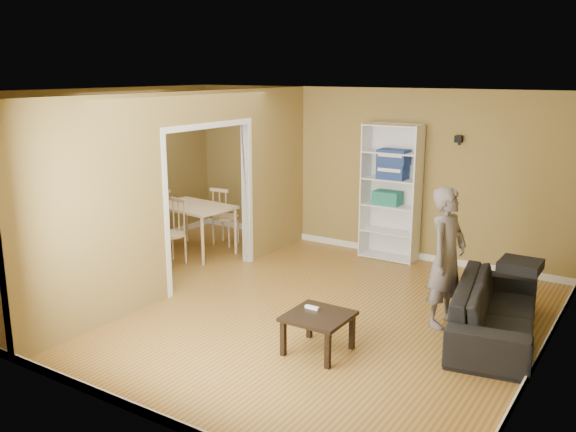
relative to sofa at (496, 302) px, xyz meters
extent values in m
plane|color=#B5762F|center=(-2.70, -0.51, -0.40)|extent=(6.50, 6.50, 0.00)
plane|color=white|center=(-2.70, -0.51, 2.20)|extent=(6.50, 6.50, 0.00)
plane|color=olive|center=(-2.70, 2.24, 0.90)|extent=(6.50, 0.00, 6.50)
plane|color=olive|center=(-2.70, -3.26, 0.90)|extent=(6.50, 0.00, 6.50)
plane|color=olive|center=(-5.95, -0.51, 0.90)|extent=(0.00, 5.50, 5.50)
plane|color=olive|center=(0.55, -0.51, 0.90)|extent=(0.00, 5.50, 5.50)
cube|color=black|center=(-1.20, 2.18, 1.50)|extent=(0.10, 0.10, 0.10)
imported|color=#28282C|center=(0.00, 0.00, 0.00)|extent=(2.22, 1.24, 0.80)
imported|color=slate|center=(-0.58, 0.01, 0.54)|extent=(0.76, 0.64, 1.88)
cube|color=white|center=(-2.57, 2.05, 0.64)|extent=(0.02, 0.38, 2.08)
cube|color=white|center=(-1.72, 2.05, 0.64)|extent=(0.02, 0.38, 2.08)
cube|color=white|center=(-2.15, 2.23, 0.64)|extent=(0.88, 0.02, 2.08)
cube|color=white|center=(-2.15, 2.05, -0.38)|extent=(0.84, 0.38, 0.02)
cube|color=white|center=(-2.15, 2.05, 0.03)|extent=(0.84, 0.38, 0.02)
cube|color=white|center=(-2.15, 2.05, 0.44)|extent=(0.84, 0.38, 0.02)
cube|color=white|center=(-2.15, 2.05, 0.85)|extent=(0.84, 0.38, 0.02)
cube|color=white|center=(-2.15, 2.05, 1.25)|extent=(0.84, 0.38, 0.02)
cube|color=white|center=(-2.15, 2.05, 1.66)|extent=(0.84, 0.38, 0.02)
cube|color=#0E6B48|center=(-2.20, 2.05, 0.55)|extent=(0.41, 0.27, 0.21)
cube|color=navy|center=(-2.13, 2.05, 0.97)|extent=(0.43, 0.28, 0.22)
cube|color=#101D49|center=(-2.12, 2.05, 1.20)|extent=(0.45, 0.29, 0.23)
cube|color=black|center=(-1.43, -1.39, 0.00)|extent=(0.62, 0.62, 0.04)
cube|color=black|center=(-1.69, -1.65, -0.21)|extent=(0.05, 0.05, 0.38)
cube|color=black|center=(-1.17, -1.65, -0.21)|extent=(0.05, 0.05, 0.38)
cube|color=black|center=(-1.69, -1.13, -0.21)|extent=(0.05, 0.05, 0.38)
cube|color=black|center=(-1.17, -1.13, -0.21)|extent=(0.05, 0.05, 0.38)
cube|color=white|center=(-1.56, -1.30, 0.03)|extent=(0.15, 0.04, 0.03)
cube|color=#C3AD8C|center=(-4.89, 0.63, 0.36)|extent=(1.24, 0.83, 0.04)
cylinder|color=#C3AD8C|center=(-5.46, 0.27, -0.03)|extent=(0.05, 0.05, 0.74)
cylinder|color=#C3AD8C|center=(-4.32, 0.27, -0.03)|extent=(0.05, 0.05, 0.74)
cylinder|color=#C3AD8C|center=(-5.46, 0.99, -0.03)|extent=(0.05, 0.05, 0.74)
cylinder|color=#C3AD8C|center=(-4.32, 0.99, -0.03)|extent=(0.05, 0.05, 0.74)
camera|label=1|loc=(1.46, -6.47, 2.45)|focal=38.00mm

